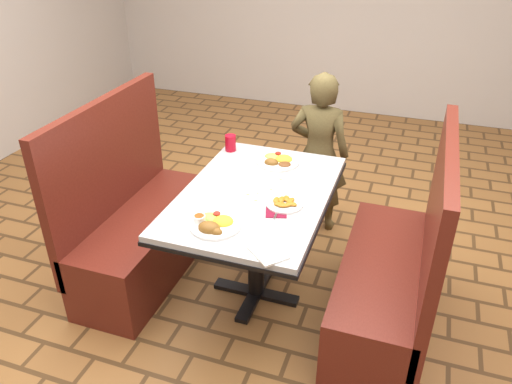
% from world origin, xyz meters
% --- Properties ---
extents(dining_table, '(0.81, 1.21, 0.75)m').
position_xyz_m(dining_table, '(0.00, 0.00, 0.65)').
color(dining_table, '#B3B5B8').
rests_on(dining_table, ground).
extents(booth_bench_left, '(0.47, 1.20, 1.17)m').
position_xyz_m(booth_bench_left, '(-0.80, 0.00, 0.33)').
color(booth_bench_left, maroon).
rests_on(booth_bench_left, ground).
extents(booth_bench_right, '(0.47, 1.20, 1.17)m').
position_xyz_m(booth_bench_right, '(0.80, 0.00, 0.33)').
color(booth_bench_right, maroon).
rests_on(booth_bench_right, ground).
extents(diner_person, '(0.44, 0.29, 1.20)m').
position_xyz_m(diner_person, '(0.16, 0.93, 0.60)').
color(diner_person, brown).
rests_on(diner_person, ground).
extents(near_dinner_plate, '(0.26, 0.26, 0.08)m').
position_xyz_m(near_dinner_plate, '(-0.08, -0.40, 0.78)').
color(near_dinner_plate, white).
rests_on(near_dinner_plate, dining_table).
extents(far_dinner_plate, '(0.26, 0.26, 0.07)m').
position_xyz_m(far_dinner_plate, '(0.01, 0.40, 0.77)').
color(far_dinner_plate, white).
rests_on(far_dinner_plate, dining_table).
extents(plantain_plate, '(0.20, 0.20, 0.03)m').
position_xyz_m(plantain_plate, '(0.19, -0.08, 0.76)').
color(plantain_plate, white).
rests_on(plantain_plate, dining_table).
extents(maroon_napkin, '(0.14, 0.14, 0.00)m').
position_xyz_m(maroon_napkin, '(0.17, -0.17, 0.75)').
color(maroon_napkin, maroon).
rests_on(maroon_napkin, dining_table).
extents(spoon_utensil, '(0.03, 0.14, 0.00)m').
position_xyz_m(spoon_utensil, '(0.18, -0.17, 0.76)').
color(spoon_utensil, silver).
rests_on(spoon_utensil, dining_table).
extents(red_tumbler, '(0.07, 0.07, 0.11)m').
position_xyz_m(red_tumbler, '(-0.34, 0.47, 0.80)').
color(red_tumbler, '#B00B1C').
rests_on(red_tumbler, dining_table).
extents(paper_napkin, '(0.22, 0.22, 0.01)m').
position_xyz_m(paper_napkin, '(0.24, -0.52, 0.76)').
color(paper_napkin, white).
rests_on(paper_napkin, dining_table).
extents(knife_utensil, '(0.01, 0.17, 0.00)m').
position_xyz_m(knife_utensil, '(-0.10, -0.36, 0.76)').
color(knife_utensil, silver).
rests_on(knife_utensil, dining_table).
extents(fork_utensil, '(0.02, 0.14, 0.00)m').
position_xyz_m(fork_utensil, '(-0.14, -0.37, 0.76)').
color(fork_utensil, silver).
rests_on(fork_utensil, dining_table).
extents(lettuce_shreds, '(0.28, 0.32, 0.00)m').
position_xyz_m(lettuce_shreds, '(0.04, 0.06, 0.75)').
color(lettuce_shreds, '#91C74F').
rests_on(lettuce_shreds, dining_table).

